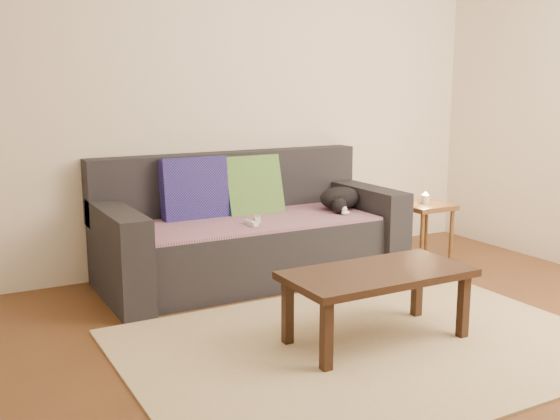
{
  "coord_description": "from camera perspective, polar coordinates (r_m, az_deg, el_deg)",
  "views": [
    {
      "loc": [
        -1.97,
        -2.5,
        1.38
      ],
      "look_at": [
        0.05,
        1.2,
        0.55
      ],
      "focal_mm": 42.0,
      "sensor_mm": 36.0,
      "label": 1
    }
  ],
  "objects": [
    {
      "name": "ground",
      "position": [
        3.47,
        9.04,
        -12.43
      ],
      "size": [
        4.5,
        4.5,
        0.0
      ],
      "primitive_type": "plane",
      "color": "brown",
      "rests_on": "ground"
    },
    {
      "name": "back_wall",
      "position": [
        4.91,
        -5.07,
        10.15
      ],
      "size": [
        4.5,
        0.04,
        2.6
      ],
      "primitive_type": "cube",
      "color": "beige",
      "rests_on": "ground"
    },
    {
      "name": "throw_blanket",
      "position": [
        4.54,
        -2.25,
        -0.95
      ],
      "size": [
        1.66,
        0.74,
        0.02
      ],
      "primitive_type": "cube",
      "color": "#492B50",
      "rests_on": "sofa"
    },
    {
      "name": "wii_remote_a",
      "position": [
        4.35,
        -2.5,
        -1.16
      ],
      "size": [
        0.04,
        0.15,
        0.03
      ],
      "primitive_type": "cube",
      "rotation": [
        0.0,
        0.0,
        1.55
      ],
      "color": "white",
      "rests_on": "throw_blanket"
    },
    {
      "name": "wii_remote_b",
      "position": [
        4.46,
        -1.95,
        -0.84
      ],
      "size": [
        0.1,
        0.15,
        0.03
      ],
      "primitive_type": "cube",
      "rotation": [
        0.0,
        0.0,
        1.12
      ],
      "color": "white",
      "rests_on": "throw_blanket"
    },
    {
      "name": "cushion_green",
      "position": [
        4.79,
        -2.4,
        2.1
      ],
      "size": [
        0.43,
        0.22,
        0.45
      ],
      "primitive_type": "cube",
      "rotation": [
        -0.27,
        0.0,
        0.0
      ],
      "color": "#0B4A43",
      "rests_on": "throw_blanket"
    },
    {
      "name": "candle",
      "position": [
        5.14,
        12.55,
        0.94
      ],
      "size": [
        0.06,
        0.06,
        0.09
      ],
      "color": "beige",
      "rests_on": "side_table"
    },
    {
      "name": "cat",
      "position": [
        4.89,
        5.26,
        0.97
      ],
      "size": [
        0.4,
        0.38,
        0.17
      ],
      "rotation": [
        0.0,
        0.0,
        0.35
      ],
      "color": "black",
      "rests_on": "throw_blanket"
    },
    {
      "name": "cushion_navy",
      "position": [
        4.61,
        -7.47,
        1.67
      ],
      "size": [
        0.47,
        0.17,
        0.48
      ],
      "primitive_type": "cube",
      "rotation": [
        -0.11,
        0.0,
        0.0
      ],
      "color": "#17114A",
      "rests_on": "throw_blanket"
    },
    {
      "name": "side_table",
      "position": [
        5.16,
        12.49,
        -0.35
      ],
      "size": [
        0.37,
        0.37,
        0.46
      ],
      "color": "brown",
      "rests_on": "ground"
    },
    {
      "name": "coffee_table",
      "position": [
        3.52,
        8.48,
        -6.0
      ],
      "size": [
        1.0,
        0.5,
        0.4
      ],
      "color": "black",
      "rests_on": "rug"
    },
    {
      "name": "rug",
      "position": [
        3.58,
        7.54,
        -11.54
      ],
      "size": [
        2.5,
        1.8,
        0.01
      ],
      "primitive_type": "cube",
      "color": "tan",
      "rests_on": "ground"
    },
    {
      "name": "sofa",
      "position": [
        4.65,
        -2.75,
        -2.2
      ],
      "size": [
        2.1,
        0.94,
        0.87
      ],
      "color": "#232328",
      "rests_on": "ground"
    }
  ]
}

